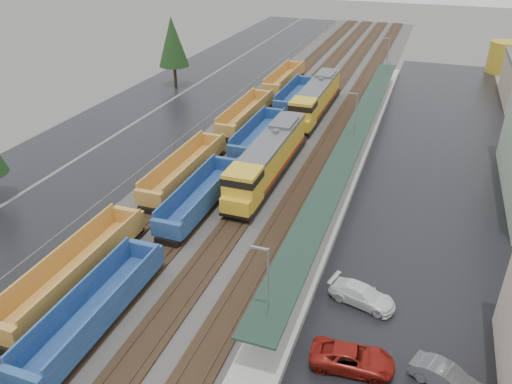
{
  "coord_description": "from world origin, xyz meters",
  "views": [
    {
      "loc": [
        16.43,
        -1.54,
        23.85
      ],
      "look_at": [
        2.98,
        36.33,
        2.0
      ],
      "focal_mm": 35.0,
      "sensor_mm": 36.0,
      "label": 1
    }
  ],
  "objects_px": {
    "parked_car_east_c": "(362,295)",
    "parked_car_east_b": "(352,358)",
    "parked_car_east_e": "(447,378)",
    "locomotive_trail": "(316,99)",
    "locomotive_lead": "(267,159)",
    "well_string_yellow": "(140,211)",
    "well_string_blue": "(157,244)",
    "storage_tank": "(504,57)"
  },
  "relations": [
    {
      "from": "parked_car_east_c",
      "to": "parked_car_east_b",
      "type": "bearing_deg",
      "value": -161.84
    },
    {
      "from": "parked_car_east_c",
      "to": "parked_car_east_e",
      "type": "xyz_separation_m",
      "value": [
        5.78,
        -5.69,
        0.01
      ]
    },
    {
      "from": "locomotive_trail",
      "to": "parked_car_east_b",
      "type": "bearing_deg",
      "value": -73.53
    },
    {
      "from": "parked_car_east_e",
      "to": "parked_car_east_b",
      "type": "bearing_deg",
      "value": 114.82
    },
    {
      "from": "locomotive_lead",
      "to": "locomotive_trail",
      "type": "bearing_deg",
      "value": 90.0
    },
    {
      "from": "locomotive_trail",
      "to": "well_string_yellow",
      "type": "relative_size",
      "value": 0.19
    },
    {
      "from": "locomotive_trail",
      "to": "parked_car_east_c",
      "type": "distance_m",
      "value": 38.88
    },
    {
      "from": "parked_car_east_c",
      "to": "parked_car_east_e",
      "type": "relative_size",
      "value": 1.12
    },
    {
      "from": "parked_car_east_b",
      "to": "parked_car_east_c",
      "type": "relative_size",
      "value": 1.07
    },
    {
      "from": "well_string_blue",
      "to": "storage_tank",
      "type": "relative_size",
      "value": 17.84
    },
    {
      "from": "locomotive_trail",
      "to": "storage_tank",
      "type": "height_order",
      "value": "storage_tank"
    },
    {
      "from": "locomotive_trail",
      "to": "parked_car_east_b",
      "type": "height_order",
      "value": "locomotive_trail"
    },
    {
      "from": "locomotive_lead",
      "to": "storage_tank",
      "type": "relative_size",
      "value": 3.71
    },
    {
      "from": "locomotive_lead",
      "to": "parked_car_east_e",
      "type": "xyz_separation_m",
      "value": [
        18.1,
        -21.53,
        -1.71
      ]
    },
    {
      "from": "locomotive_lead",
      "to": "parked_car_east_e",
      "type": "height_order",
      "value": "locomotive_lead"
    },
    {
      "from": "well_string_blue",
      "to": "parked_car_east_c",
      "type": "relative_size",
      "value": 20.13
    },
    {
      "from": "well_string_blue",
      "to": "parked_car_east_c",
      "type": "xyz_separation_m",
      "value": [
        16.33,
        -0.05,
        -0.53
      ]
    },
    {
      "from": "locomotive_lead",
      "to": "parked_car_east_e",
      "type": "relative_size",
      "value": 4.7
    },
    {
      "from": "locomotive_trail",
      "to": "parked_car_east_b",
      "type": "xyz_separation_m",
      "value": [
        12.68,
        -42.87,
        -1.7
      ]
    },
    {
      "from": "locomotive_trail",
      "to": "well_string_yellow",
      "type": "xyz_separation_m",
      "value": [
        -8.0,
        -32.79,
        -1.17
      ]
    },
    {
      "from": "well_string_blue",
      "to": "parked_car_east_e",
      "type": "distance_m",
      "value": 22.84
    },
    {
      "from": "well_string_blue",
      "to": "parked_car_east_e",
      "type": "height_order",
      "value": "well_string_blue"
    },
    {
      "from": "well_string_yellow",
      "to": "parked_car_east_c",
      "type": "height_order",
      "value": "well_string_yellow"
    },
    {
      "from": "storage_tank",
      "to": "parked_car_east_c",
      "type": "bearing_deg",
      "value": -101.09
    },
    {
      "from": "well_string_blue",
      "to": "parked_car_east_c",
      "type": "height_order",
      "value": "well_string_blue"
    },
    {
      "from": "parked_car_east_c",
      "to": "locomotive_lead",
      "type": "bearing_deg",
      "value": 52.74
    },
    {
      "from": "locomotive_trail",
      "to": "parked_car_east_e",
      "type": "height_order",
      "value": "locomotive_trail"
    },
    {
      "from": "locomotive_trail",
      "to": "parked_car_east_b",
      "type": "distance_m",
      "value": 44.73
    },
    {
      "from": "well_string_yellow",
      "to": "locomotive_lead",
      "type": "bearing_deg",
      "value": 55.85
    },
    {
      "from": "parked_car_east_c",
      "to": "locomotive_trail",
      "type": "bearing_deg",
      "value": 33.34
    },
    {
      "from": "well_string_blue",
      "to": "parked_car_east_e",
      "type": "bearing_deg",
      "value": -14.56
    },
    {
      "from": "parked_car_east_c",
      "to": "parked_car_east_e",
      "type": "bearing_deg",
      "value": -119.75
    },
    {
      "from": "well_string_blue",
      "to": "well_string_yellow",
      "type": "bearing_deg",
      "value": 135.05
    },
    {
      "from": "parked_car_east_e",
      "to": "locomotive_lead",
      "type": "bearing_deg",
      "value": 61.31
    },
    {
      "from": "locomotive_lead",
      "to": "storage_tank",
      "type": "distance_m",
      "value": 60.34
    },
    {
      "from": "locomotive_lead",
      "to": "well_string_yellow",
      "type": "distance_m",
      "value": 14.3
    },
    {
      "from": "locomotive_lead",
      "to": "storage_tank",
      "type": "height_order",
      "value": "storage_tank"
    },
    {
      "from": "parked_car_east_b",
      "to": "parked_car_east_e",
      "type": "distance_m",
      "value": 5.44
    },
    {
      "from": "locomotive_trail",
      "to": "well_string_yellow",
      "type": "height_order",
      "value": "locomotive_trail"
    },
    {
      "from": "well_string_yellow",
      "to": "parked_car_east_e",
      "type": "height_order",
      "value": "well_string_yellow"
    },
    {
      "from": "storage_tank",
      "to": "parked_car_east_e",
      "type": "distance_m",
      "value": 76.38
    },
    {
      "from": "well_string_yellow",
      "to": "parked_car_east_b",
      "type": "xyz_separation_m",
      "value": [
        20.68,
        -10.07,
        -0.53
      ]
    }
  ]
}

